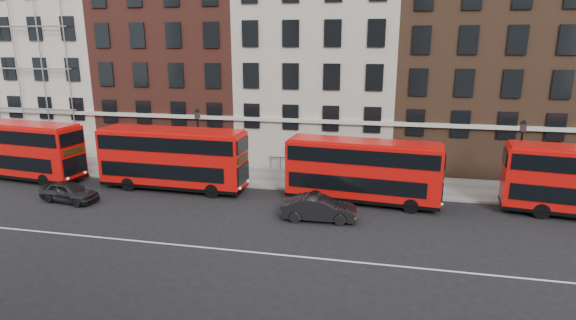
% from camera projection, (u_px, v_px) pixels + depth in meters
% --- Properties ---
extents(ground, '(120.00, 120.00, 0.00)m').
position_uv_depth(ground, '(271.00, 237.00, 24.19)').
color(ground, black).
rests_on(ground, ground).
extents(pavement, '(80.00, 5.00, 0.15)m').
position_uv_depth(pavement, '(305.00, 180.00, 34.11)').
color(pavement, gray).
rests_on(pavement, ground).
extents(kerb, '(80.00, 0.30, 0.16)m').
position_uv_depth(kerb, '(299.00, 190.00, 31.74)').
color(kerb, gray).
rests_on(kerb, ground).
extents(road_centre_line, '(70.00, 0.12, 0.01)m').
position_uv_depth(road_centre_line, '(262.00, 253.00, 22.29)').
color(road_centre_line, white).
rests_on(road_centre_line, ground).
extents(building_terrace, '(64.00, 11.95, 22.00)m').
position_uv_depth(building_terrace, '(317.00, 42.00, 38.61)').
color(building_terrace, '#BFB5A5').
rests_on(building_terrace, ground).
extents(bus_a, '(10.66, 3.67, 4.39)m').
position_uv_depth(bus_a, '(18.00, 149.00, 34.03)').
color(bus_a, red).
rests_on(bus_a, ground).
extents(bus_b, '(10.49, 2.83, 4.38)m').
position_uv_depth(bus_b, '(172.00, 157.00, 31.50)').
color(bus_b, red).
rests_on(bus_b, ground).
extents(bus_c, '(10.01, 3.28, 4.13)m').
position_uv_depth(bus_c, '(362.00, 170.00, 28.89)').
color(bus_c, red).
rests_on(bus_c, ground).
extents(car_rear, '(4.18, 2.16, 1.36)m').
position_uv_depth(car_rear, '(69.00, 192.00, 29.41)').
color(car_rear, black).
rests_on(car_rear, ground).
extents(car_front, '(4.50, 1.79, 1.46)m').
position_uv_depth(car_front, '(319.00, 208.00, 26.31)').
color(car_front, black).
rests_on(car_front, ground).
extents(lamp_post_left, '(0.44, 0.44, 5.33)m').
position_uv_depth(lamp_post_left, '(199.00, 140.00, 33.57)').
color(lamp_post_left, black).
rests_on(lamp_post_left, pavement).
extents(lamp_post_right, '(0.44, 0.44, 5.33)m').
position_uv_depth(lamp_post_right, '(519.00, 157.00, 28.70)').
color(lamp_post_right, black).
rests_on(lamp_post_right, pavement).
extents(iron_railings, '(6.60, 0.06, 1.00)m').
position_uv_depth(iron_railings, '(310.00, 165.00, 36.05)').
color(iron_railings, black).
rests_on(iron_railings, pavement).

